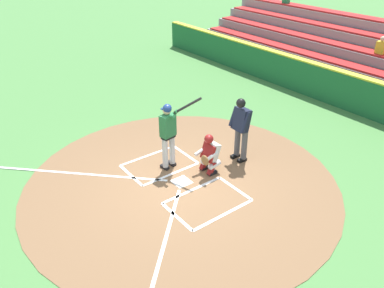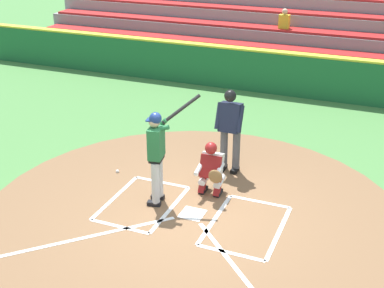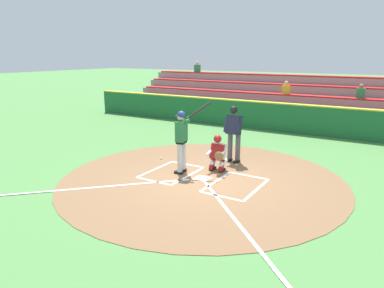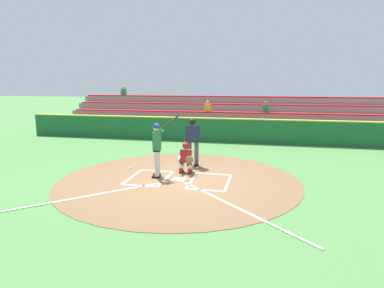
{
  "view_description": "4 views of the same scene",
  "coord_description": "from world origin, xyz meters",
  "px_view_note": "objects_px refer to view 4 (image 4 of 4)",
  "views": [
    {
      "loc": [
        -6.7,
        4.75,
        5.73
      ],
      "look_at": [
        -0.38,
        -0.05,
        1.28
      ],
      "focal_mm": 36.13,
      "sensor_mm": 36.0,
      "label": 1
    },
    {
      "loc": [
        -3.2,
        7.86,
        5.28
      ],
      "look_at": [
        0.47,
        -1.13,
        0.89
      ],
      "focal_mm": 49.54,
      "sensor_mm": 36.0,
      "label": 2
    },
    {
      "loc": [
        -4.72,
        8.33,
        3.46
      ],
      "look_at": [
        0.48,
        -0.24,
        0.91
      ],
      "focal_mm": 33.28,
      "sensor_mm": 36.0,
      "label": 3
    },
    {
      "loc": [
        -2.7,
        10.23,
        3.2
      ],
      "look_at": [
        -0.26,
        -0.89,
        1.07
      ],
      "focal_mm": 30.75,
      "sensor_mm": 36.0,
      "label": 4
    }
  ],
  "objects_px": {
    "batter": "(157,146)",
    "catcher": "(186,157)",
    "plate_umpire": "(193,139)",
    "baseball": "(130,168)"
  },
  "relations": [
    {
      "from": "plate_umpire",
      "to": "baseball",
      "type": "distance_m",
      "value": 2.63
    },
    {
      "from": "batter",
      "to": "baseball",
      "type": "bearing_deg",
      "value": -30.21
    },
    {
      "from": "batter",
      "to": "baseball",
      "type": "xyz_separation_m",
      "value": [
        1.36,
        -0.79,
        -1.06
      ]
    },
    {
      "from": "batter",
      "to": "catcher",
      "type": "relative_size",
      "value": 1.88
    },
    {
      "from": "plate_umpire",
      "to": "baseball",
      "type": "relative_size",
      "value": 25.2
    },
    {
      "from": "batter",
      "to": "plate_umpire",
      "type": "height_order",
      "value": "batter"
    },
    {
      "from": "batter",
      "to": "plate_umpire",
      "type": "xyz_separation_m",
      "value": [
        -0.84,
        -1.79,
        -0.02
      ]
    },
    {
      "from": "batter",
      "to": "plate_umpire",
      "type": "distance_m",
      "value": 1.98
    },
    {
      "from": "plate_umpire",
      "to": "baseball",
      "type": "xyz_separation_m",
      "value": [
        2.2,
        1.0,
        -1.04
      ]
    },
    {
      "from": "catcher",
      "to": "plate_umpire",
      "type": "bearing_deg",
      "value": -90.35
    }
  ]
}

